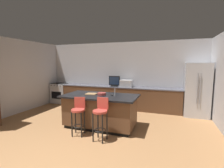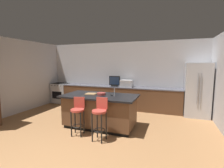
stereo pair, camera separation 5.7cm
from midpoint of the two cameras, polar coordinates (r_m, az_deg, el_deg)
The scene contains 16 objects.
wall_back at distance 7.01m, azimuth 3.75°, elevation 3.22°, with size 7.07×0.12×2.69m, color #BCBCC1.
wall_left at distance 6.78m, azimuth -31.32°, elevation 2.08°, with size 0.12×5.37×2.69m, color #BCBCC1.
counter_back at distance 6.78m, azimuth 2.48°, elevation -4.58°, with size 4.91×0.62×0.89m.
kitchen_island at distance 4.80m, azimuth -3.86°, elevation -9.19°, with size 2.12×1.10×0.93m.
refrigerator at distance 6.38m, azimuth 27.62°, elevation -1.83°, with size 0.80×0.79×1.83m.
range_oven at distance 8.07m, azimuth -17.07°, elevation -2.95°, with size 0.72×0.63×0.91m.
microwave at distance 6.59m, azimuth 5.35°, elevation 0.20°, with size 0.48×0.36×0.27m, color #B7BABF.
tv_monitor at distance 6.68m, azimuth 1.13°, elevation 0.84°, with size 0.46×0.16×0.42m.
sink_faucet_back at distance 6.75m, azimuth 3.71°, elevation 0.24°, with size 0.02×0.02×0.24m, color #B2B2B7.
sink_faucet_island at distance 4.51m, azimuth 1.21°, elevation -2.87°, with size 0.02×0.02×0.22m, color #B2B2B7.
bar_stool_left at distance 4.34m, azimuth -11.33°, elevation -9.75°, with size 0.34×0.36×0.96m.
bar_stool_right at distance 3.95m, azimuth -3.82°, elevation -10.67°, with size 0.34×0.35×1.01m.
fruit_bowl at distance 4.72m, azimuth -3.36°, elevation -3.41°, with size 0.24×0.24×0.06m, color #993833.
cell_phone at distance 4.80m, azimuth -5.93°, elevation -3.59°, with size 0.07×0.15×0.01m, color black.
tv_remote at distance 4.66m, azimuth 0.16°, elevation -3.81°, with size 0.04×0.17×0.02m, color black.
cutting_board at distance 4.88m, azimuth -6.94°, elevation -3.38°, with size 0.30×0.28×0.02m, color #A87F51.
Camera 2 is at (1.97, -1.74, 1.82)m, focal length 26.39 mm.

